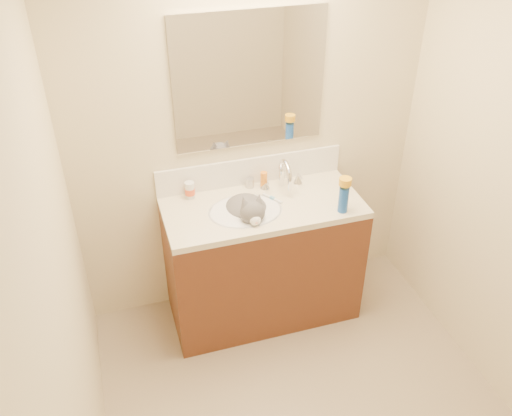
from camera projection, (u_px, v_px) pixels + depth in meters
room_shell at (340, 202)px, 2.13m from camera, size 2.24×2.54×2.52m
vanity_cabinet at (263, 263)px, 3.50m from camera, size 1.20×0.55×0.82m
counter_slab at (263, 207)px, 3.26m from camera, size 1.20×0.55×0.04m
basin at (245, 220)px, 3.24m from camera, size 0.45×0.36×0.14m
faucet at (284, 177)px, 3.36m from camera, size 0.28×0.20×0.21m
cat at (248, 213)px, 3.24m from camera, size 0.32×0.39×0.32m
backsplash at (250, 171)px, 3.41m from camera, size 1.20×0.02×0.18m
mirror at (250, 81)px, 3.08m from camera, size 0.90×0.02×0.80m
pill_bottle at (190, 190)px, 3.29m from camera, size 0.06×0.06×0.11m
pill_label at (190, 191)px, 3.29m from camera, size 0.06×0.06×0.04m
silver_jar at (250, 183)px, 3.40m from camera, size 0.06×0.06×0.06m
amber_bottle at (264, 180)px, 3.39m from camera, size 0.05×0.05×0.11m
toothbrush at (272, 198)px, 3.30m from camera, size 0.09×0.14×0.01m
toothbrush_head at (272, 198)px, 3.30m from camera, size 0.03×0.03×0.02m
spray_can at (343, 200)px, 3.15m from camera, size 0.07×0.07×0.16m
spray_cap at (345, 182)px, 3.09m from camera, size 0.08×0.08×0.04m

